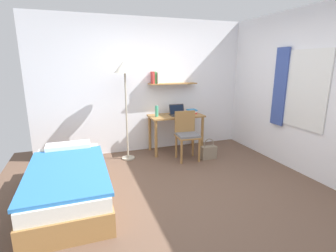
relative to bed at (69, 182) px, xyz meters
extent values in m
plane|color=brown|center=(1.55, -0.38, -0.24)|extent=(5.28, 5.28, 0.00)
cube|color=white|center=(1.55, 1.65, 1.06)|extent=(4.40, 0.05, 2.60)
cube|color=#9E703D|center=(2.02, 1.51, 1.11)|extent=(0.98, 0.22, 0.02)
cube|color=#D13D38|center=(1.60, 1.53, 1.24)|extent=(0.04, 0.16, 0.23)
cube|color=#4CA856|center=(1.65, 1.55, 1.24)|extent=(0.03, 0.12, 0.23)
cube|color=silver|center=(1.70, 1.53, 1.23)|extent=(0.03, 0.16, 0.22)
cube|color=white|center=(3.57, -0.38, 1.06)|extent=(0.05, 4.40, 2.60)
cube|color=silver|center=(3.53, -0.30, 1.11)|extent=(0.02, 0.80, 1.22)
cube|color=white|center=(3.54, -0.30, 1.11)|extent=(0.01, 0.74, 1.16)
cube|color=#384C93|center=(3.51, 0.21, 1.11)|extent=(0.03, 0.28, 1.32)
cube|color=#9E703D|center=(0.00, -0.01, -0.10)|extent=(0.93, 1.95, 0.28)
cube|color=silver|center=(0.00, -0.01, 0.12)|extent=(0.89, 1.89, 0.16)
cube|color=#2D70B7|center=(0.00, -0.13, 0.22)|extent=(0.95, 1.60, 0.04)
cube|color=white|center=(0.00, 0.75, 0.25)|extent=(0.65, 0.28, 0.10)
cube|color=#9E703D|center=(2.02, 1.32, 0.49)|extent=(1.07, 0.53, 0.03)
cylinder|color=#9E703D|center=(1.53, 1.10, 0.12)|extent=(0.06, 0.06, 0.71)
cylinder|color=#9E703D|center=(2.50, 1.10, 0.12)|extent=(0.06, 0.06, 0.71)
cylinder|color=#9E703D|center=(1.53, 1.54, 0.12)|extent=(0.06, 0.06, 0.71)
cylinder|color=#9E703D|center=(2.50, 1.54, 0.12)|extent=(0.06, 0.06, 0.71)
cube|color=#9E703D|center=(2.04, 0.78, 0.21)|extent=(0.43, 0.42, 0.03)
cube|color=slate|center=(2.04, 0.78, 0.24)|extent=(0.40, 0.38, 0.04)
cube|color=#9E703D|center=(2.05, 0.95, 0.45)|extent=(0.39, 0.06, 0.40)
cylinder|color=#9E703D|center=(1.86, 0.63, -0.02)|extent=(0.04, 0.04, 0.43)
cylinder|color=#9E703D|center=(2.19, 0.61, -0.02)|extent=(0.04, 0.04, 0.43)
cylinder|color=#9E703D|center=(1.88, 0.95, -0.02)|extent=(0.04, 0.04, 0.43)
cylinder|color=#9E703D|center=(2.22, 0.92, -0.02)|extent=(0.04, 0.04, 0.43)
cylinder|color=#B2A893|center=(1.01, 1.20, -0.23)|extent=(0.24, 0.24, 0.02)
cylinder|color=#B2A893|center=(1.01, 1.20, 0.57)|extent=(0.03, 0.03, 1.56)
cone|color=silver|center=(1.01, 1.20, 1.46)|extent=(0.37, 0.37, 0.22)
cube|color=#2D2D33|center=(2.05, 1.29, 0.51)|extent=(0.32, 0.21, 0.01)
cube|color=#2D2D33|center=(2.05, 1.37, 0.61)|extent=(0.31, 0.07, 0.20)
cube|color=black|center=(2.05, 1.36, 0.61)|extent=(0.28, 0.06, 0.16)
cylinder|color=#42A87F|center=(1.61, 1.31, 0.61)|extent=(0.06, 0.06, 0.21)
cube|color=#D13D38|center=(2.39, 1.37, 0.52)|extent=(0.17, 0.21, 0.03)
cube|color=silver|center=(2.38, 1.38, 0.55)|extent=(0.19, 0.23, 0.03)
cube|color=#3384C6|center=(2.38, 1.36, 0.58)|extent=(0.18, 0.18, 0.03)
cube|color=gray|center=(2.44, 0.70, -0.12)|extent=(0.29, 0.13, 0.24)
torus|color=gray|center=(2.44, 0.70, 0.05)|extent=(0.20, 0.02, 0.20)
camera|label=1|loc=(0.21, -3.30, 1.52)|focal=27.18mm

